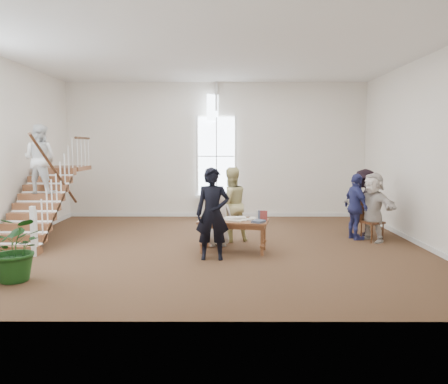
{
  "coord_description": "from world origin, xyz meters",
  "views": [
    {
      "loc": [
        0.29,
        -10.24,
        2.38
      ],
      "look_at": [
        0.27,
        0.4,
        1.27
      ],
      "focal_mm": 35.0,
      "sensor_mm": 36.0,
      "label": 1
    }
  ],
  "objects_px": {
    "woman_cluster_a": "(356,207)",
    "side_chair": "(370,218)",
    "person_yellow": "(231,205)",
    "woman_cluster_c": "(373,207)",
    "floor_plant": "(16,248)",
    "woman_cluster_b": "(364,203)",
    "library_table": "(233,224)",
    "police_officer": "(213,214)",
    "elderly_woman": "(218,217)"
  },
  "relations": [
    {
      "from": "police_officer",
      "to": "woman_cluster_a",
      "type": "distance_m",
      "value": 4.12
    },
    {
      "from": "elderly_woman",
      "to": "person_yellow",
      "type": "relative_size",
      "value": 0.75
    },
    {
      "from": "library_table",
      "to": "woman_cluster_b",
      "type": "bearing_deg",
      "value": 36.73
    },
    {
      "from": "elderly_woman",
      "to": "woman_cluster_a",
      "type": "bearing_deg",
      "value": -169.44
    },
    {
      "from": "library_table",
      "to": "police_officer",
      "type": "distance_m",
      "value": 0.86
    },
    {
      "from": "library_table",
      "to": "floor_plant",
      "type": "distance_m",
      "value": 4.44
    },
    {
      "from": "police_officer",
      "to": "side_chair",
      "type": "relative_size",
      "value": 1.87
    },
    {
      "from": "person_yellow",
      "to": "woman_cluster_c",
      "type": "height_order",
      "value": "person_yellow"
    },
    {
      "from": "elderly_woman",
      "to": "floor_plant",
      "type": "height_order",
      "value": "elderly_woman"
    },
    {
      "from": "woman_cluster_b",
      "to": "woman_cluster_c",
      "type": "distance_m",
      "value": 0.65
    },
    {
      "from": "person_yellow",
      "to": "woman_cluster_b",
      "type": "bearing_deg",
      "value": 169.06
    },
    {
      "from": "side_chair",
      "to": "woman_cluster_b",
      "type": "bearing_deg",
      "value": 61.64
    },
    {
      "from": "library_table",
      "to": "police_officer",
      "type": "xyz_separation_m",
      "value": [
        -0.45,
        -0.66,
        0.33
      ]
    },
    {
      "from": "library_table",
      "to": "woman_cluster_b",
      "type": "xyz_separation_m",
      "value": [
        3.52,
        1.79,
        0.25
      ]
    },
    {
      "from": "person_yellow",
      "to": "woman_cluster_b",
      "type": "distance_m",
      "value": 3.64
    },
    {
      "from": "library_table",
      "to": "side_chair",
      "type": "bearing_deg",
      "value": 28.9
    },
    {
      "from": "woman_cluster_a",
      "to": "woman_cluster_b",
      "type": "xyz_separation_m",
      "value": [
        0.36,
        0.45,
        0.05
      ]
    },
    {
      "from": "floor_plant",
      "to": "police_officer",
      "type": "bearing_deg",
      "value": 23.75
    },
    {
      "from": "floor_plant",
      "to": "woman_cluster_b",
      "type": "bearing_deg",
      "value": 28.1
    },
    {
      "from": "elderly_woman",
      "to": "woman_cluster_b",
      "type": "bearing_deg",
      "value": -164.26
    },
    {
      "from": "library_table",
      "to": "elderly_woman",
      "type": "distance_m",
      "value": 0.69
    },
    {
      "from": "police_officer",
      "to": "elderly_woman",
      "type": "relative_size",
      "value": 1.39
    },
    {
      "from": "woman_cluster_a",
      "to": "side_chair",
      "type": "height_order",
      "value": "woman_cluster_a"
    },
    {
      "from": "woman_cluster_b",
      "to": "floor_plant",
      "type": "bearing_deg",
      "value": -42.25
    },
    {
      "from": "woman_cluster_a",
      "to": "side_chair",
      "type": "distance_m",
      "value": 0.43
    },
    {
      "from": "person_yellow",
      "to": "woman_cluster_a",
      "type": "relative_size",
      "value": 1.1
    },
    {
      "from": "library_table",
      "to": "woman_cluster_a",
      "type": "distance_m",
      "value": 3.44
    },
    {
      "from": "floor_plant",
      "to": "woman_cluster_c",
      "type": "bearing_deg",
      "value": 24.05
    },
    {
      "from": "police_officer",
      "to": "person_yellow",
      "type": "relative_size",
      "value": 1.04
    },
    {
      "from": "person_yellow",
      "to": "floor_plant",
      "type": "distance_m",
      "value": 5.04
    },
    {
      "from": "woman_cluster_c",
      "to": "floor_plant",
      "type": "xyz_separation_m",
      "value": [
        -7.4,
        -3.3,
        -0.28
      ]
    },
    {
      "from": "woman_cluster_c",
      "to": "woman_cluster_b",
      "type": "bearing_deg",
      "value": 149.2
    },
    {
      "from": "elderly_woman",
      "to": "floor_plant",
      "type": "relative_size",
      "value": 1.19
    },
    {
      "from": "woman_cluster_a",
      "to": "floor_plant",
      "type": "height_order",
      "value": "woman_cluster_a"
    },
    {
      "from": "woman_cluster_a",
      "to": "side_chair",
      "type": "bearing_deg",
      "value": -125.6
    },
    {
      "from": "person_yellow",
      "to": "woman_cluster_c",
      "type": "distance_m",
      "value": 3.57
    },
    {
      "from": "person_yellow",
      "to": "woman_cluster_c",
      "type": "relative_size",
      "value": 1.07
    },
    {
      "from": "library_table",
      "to": "woman_cluster_a",
      "type": "bearing_deg",
      "value": 32.75
    },
    {
      "from": "library_table",
      "to": "floor_plant",
      "type": "xyz_separation_m",
      "value": [
        -3.88,
        -2.17,
        -0.06
      ]
    },
    {
      "from": "woman_cluster_b",
      "to": "side_chair",
      "type": "relative_size",
      "value": 1.71
    },
    {
      "from": "police_officer",
      "to": "woman_cluster_a",
      "type": "bearing_deg",
      "value": 28.18
    },
    {
      "from": "woman_cluster_a",
      "to": "woman_cluster_c",
      "type": "bearing_deg",
      "value": -132.33
    },
    {
      "from": "floor_plant",
      "to": "side_chair",
      "type": "relative_size",
      "value": 1.13
    },
    {
      "from": "woman_cluster_c",
      "to": "woman_cluster_a",
      "type": "bearing_deg",
      "value": -149.89
    },
    {
      "from": "library_table",
      "to": "elderly_woman",
      "type": "xyz_separation_m",
      "value": [
        -0.35,
        0.59,
        0.06
      ]
    },
    {
      "from": "elderly_woman",
      "to": "side_chair",
      "type": "distance_m",
      "value": 3.88
    },
    {
      "from": "elderly_woman",
      "to": "side_chair",
      "type": "xyz_separation_m",
      "value": [
        3.83,
        0.61,
        -0.12
      ]
    },
    {
      "from": "floor_plant",
      "to": "side_chair",
      "type": "xyz_separation_m",
      "value": [
        7.36,
        3.37,
        -0.0
      ]
    },
    {
      "from": "woman_cluster_c",
      "to": "library_table",
      "type": "bearing_deg",
      "value": -102.91
    },
    {
      "from": "woman_cluster_c",
      "to": "elderly_woman",
      "type": "bearing_deg",
      "value": -112.83
    }
  ]
}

